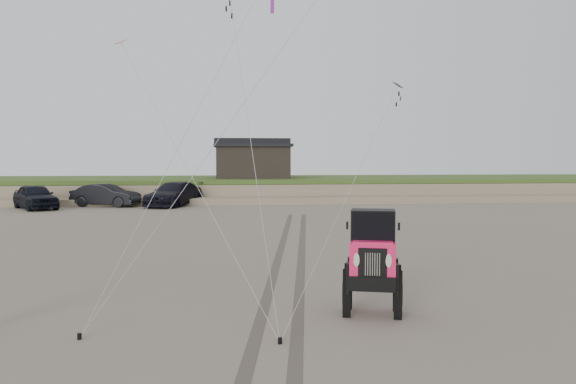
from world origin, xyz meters
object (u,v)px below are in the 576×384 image
at_px(truck_a, 35,197).
at_px(truck_b, 106,195).
at_px(truck_c, 174,194).
at_px(jeep, 372,273).
at_px(cabin, 252,160).

height_order(truck_a, truck_b, truck_a).
relative_size(truck_b, truck_c, 0.82).
bearing_deg(truck_b, jeep, -139.89).
bearing_deg(jeep, truck_a, 135.44).
height_order(truck_c, jeep, jeep).
bearing_deg(truck_b, cabin, -38.42).
bearing_deg(truck_a, truck_b, -14.38).
relative_size(cabin, jeep, 1.30).
bearing_deg(jeep, truck_c, 118.69).
xyz_separation_m(truck_a, truck_c, (9.00, 1.46, 0.01)).
bearing_deg(truck_c, cabin, 72.52).
xyz_separation_m(truck_a, jeep, (15.99, -27.18, 0.08)).
height_order(cabin, truck_b, cabin).
bearing_deg(cabin, truck_a, -150.12).
bearing_deg(truck_c, truck_b, -157.99).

